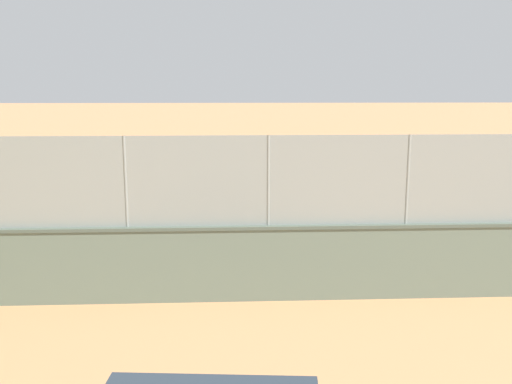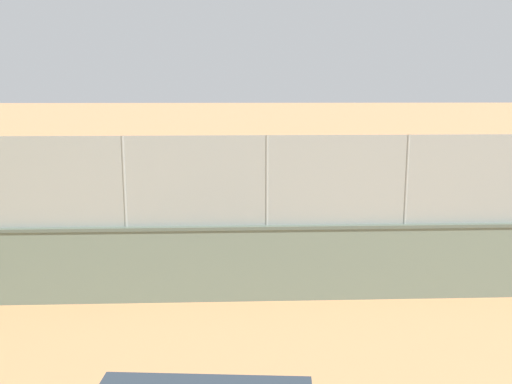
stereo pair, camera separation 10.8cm
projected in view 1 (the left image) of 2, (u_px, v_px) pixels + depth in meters
ground_plane at (227, 198)px, 25.53m from camera, size 260.00×260.00×0.00m
perimeter_wall at (199, 263)px, 13.32m from camera, size 29.81×0.71×1.82m
fence_panel_on_wall at (197, 181)px, 12.96m from camera, size 29.28×0.42×2.09m
player_foreground_swinging at (168, 181)px, 24.17m from camera, size 1.18×0.77×1.68m
player_crossing_court at (374, 187)px, 23.13m from camera, size 1.25×0.72×1.56m
sports_ball at (185, 210)px, 22.89m from camera, size 0.11×0.11×0.11m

